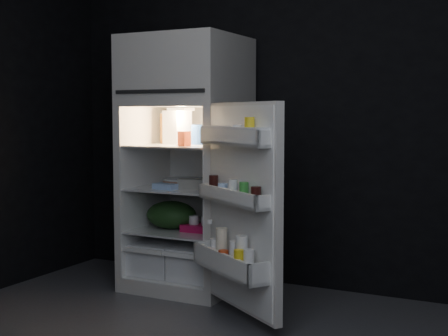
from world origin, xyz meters
The scene contains 16 objects.
wall_back centered at (0.00, 1.70, 1.35)m, with size 4.00×0.00×2.70m, color black.
refrigerator centered at (-0.85, 1.32, 0.96)m, with size 0.76×0.71×1.78m.
fridge_door centered at (-0.15, 0.73, 0.69)m, with size 0.70×0.57×1.22m.
milk_jug centered at (-0.95, 1.34, 1.15)m, with size 0.15×0.15×0.24m, color white.
mayo_jar centered at (-0.78, 1.36, 1.10)m, with size 0.10×0.10×0.14m, color #204BAF.
jam_jar centered at (-0.60, 1.34, 1.09)m, with size 0.11×0.11×0.13m, color black.
amber_bottle centered at (-1.08, 1.40, 1.14)m, with size 0.08×0.08×0.22m, color #B56C1D.
small_carton centered at (-0.76, 1.11, 1.08)m, with size 0.08×0.06×0.10m, color red.
egg_carton centered at (-0.71, 1.21, 0.76)m, with size 0.27×0.10×0.07m, color gray.
pie centered at (-0.91, 1.37, 0.75)m, with size 0.30×0.30×0.04m, color #A17255.
flat_package centered at (-0.90, 1.09, 0.75)m, with size 0.17×0.08×0.04m, color #95B7E7.
wrapped_pkg centered at (-0.60, 1.38, 0.75)m, with size 0.13×0.11×0.05m, color #F2E5C6.
produce_bag centered at (-0.94, 1.25, 0.52)m, with size 0.37×0.31×0.20m, color #193815.
yogurt_tray centered at (-0.69, 1.23, 0.45)m, with size 0.27×0.14×0.05m, color #B70F45.
small_can_red centered at (-0.74, 1.46, 0.47)m, with size 0.07×0.07×0.09m, color #B70F45.
small_can_silver centered at (-0.65, 1.46, 0.47)m, with size 0.07×0.07×0.09m, color silver.
Camera 1 is at (1.38, -2.51, 1.24)m, focal length 50.00 mm.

